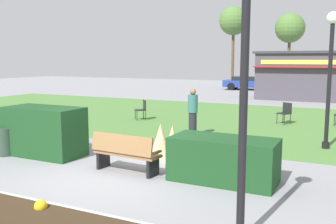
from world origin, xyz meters
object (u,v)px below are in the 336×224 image
trash_bin (5,141)px  cafe_chair_east (142,108)px  person_strolling (193,112)px  lamppost_near (244,68)px  park_bench (125,153)px  tree_left_bg (290,29)px  food_kiosk (321,76)px  lamppost_mid (330,63)px  cafe_chair_west (285,111)px  tree_right_bg (234,21)px  parked_car_west_slot (248,83)px

trash_bin → cafe_chair_east: 7.21m
trash_bin → person_strolling: 6.08m
lamppost_near → person_strolling: bearing=117.4°
park_bench → tree_left_bg: bearing=91.6°
food_kiosk → cafe_chair_east: (-6.48, -12.59, -1.10)m
lamppost_mid → cafe_chair_east: (-7.78, 2.36, -2.04)m
cafe_chair_east → lamppost_near: bearing=-53.1°
lamppost_near → cafe_chair_west: lamppost_near is taller
lamppost_near → trash_bin: lamppost_near is taller
park_bench → person_strolling: (-0.20, 4.71, 0.38)m
tree_left_bg → tree_right_bg: tree_right_bg is taller
cafe_chair_east → parked_car_west_slot: parked_car_west_slot is taller
food_kiosk → person_strolling: bearing=-101.4°
lamppost_near → parked_car_west_slot: (-7.07, 28.31, -1.92)m
trash_bin → tree_right_bg: (-2.08, 29.38, 5.99)m
parked_car_west_slot → lamppost_mid: bearing=-69.9°
cafe_chair_east → cafe_chair_west: bearing=15.9°
park_bench → food_kiosk: 19.97m
lamppost_near → park_bench: bearing=146.8°
park_bench → trash_bin: size_ratio=2.22×
tree_left_bg → tree_right_bg: 5.36m
cafe_chair_west → tree_left_bg: (-3.17, 21.65, 5.07)m
tree_right_bg → cafe_chair_east: bearing=-83.8°
lamppost_mid → cafe_chair_west: (-1.84, 4.05, -2.04)m
person_strolling → trash_bin: bearing=47.5°
food_kiosk → parked_car_west_slot: bearing=135.7°
cafe_chair_west → person_strolling: bearing=-121.2°
food_kiosk → parked_car_west_slot: food_kiosk is taller
trash_bin → parked_car_west_slot: parked_car_west_slot is taller
food_kiosk → tree_right_bg: (-8.87, 9.59, 4.75)m
trash_bin → person_strolling: bearing=51.7°
park_bench → lamppost_mid: (4.14, 4.79, 2.09)m
cafe_chair_west → tree_right_bg: tree_right_bg is taller
tree_left_bg → tree_right_bg: (-5.17, -1.17, 0.78)m
park_bench → lamppost_near: (3.40, -2.22, 2.09)m
cafe_chair_west → parked_car_west_slot: (-5.97, 17.25, 0.12)m
park_bench → trash_bin: (-3.96, -0.06, -0.09)m
cafe_chair_west → cafe_chair_east: (-5.95, -1.69, 0.00)m
tree_right_bg → park_bench: bearing=-78.4°
cafe_chair_west → food_kiosk: bearing=87.2°
lamppost_near → trash_bin: (-7.36, 2.17, -2.18)m
cafe_chair_east → person_strolling: person_strolling is taller
lamppost_near → cafe_chair_east: 11.90m
lamppost_near → tree_left_bg: (-4.27, 32.71, 3.03)m
parked_car_west_slot → tree_left_bg: (2.80, 4.40, 4.96)m
cafe_chair_west → cafe_chair_east: size_ratio=1.00×
tree_left_bg → tree_right_bg: bearing=-167.3°
lamppost_mid → tree_right_bg: bearing=112.5°
food_kiosk → person_strolling: 15.35m
trash_bin → person_strolling: (3.76, 4.76, 0.47)m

